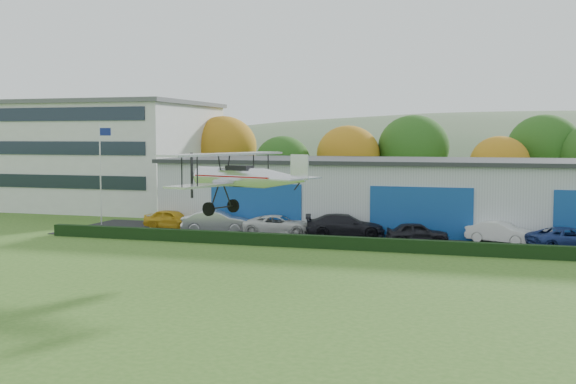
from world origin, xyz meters
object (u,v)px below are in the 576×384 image
(car_0, at_px, (172,219))
(car_3, at_px, (345,226))
(office_block, at_px, (102,155))
(car_4, at_px, (417,233))
(flagpole, at_px, (101,165))
(car_6, at_px, (569,238))
(car_1, at_px, (216,222))
(biplane, at_px, (241,175))
(car_5, at_px, (500,232))
(hangar, at_px, (430,194))
(car_2, at_px, (279,225))

(car_0, bearing_deg, car_3, -87.11)
(office_block, relative_size, car_4, 5.09)
(office_block, height_order, flagpole, office_block)
(office_block, distance_m, flagpole, 15.33)
(office_block, xyz_separation_m, car_4, (33.05, -15.26, -4.47))
(car_6, bearing_deg, car_1, 63.97)
(office_block, distance_m, biplane, 38.34)
(car_5, bearing_deg, car_4, 125.87)
(flagpole, bearing_deg, car_6, -3.51)
(car_4, xyz_separation_m, car_5, (5.20, 1.65, 0.03))
(hangar, xyz_separation_m, car_4, (0.05, -8.23, -1.92))
(car_3, xyz_separation_m, biplane, (-2.15, -14.47, 4.24))
(hangar, distance_m, car_6, 12.48)
(office_block, bearing_deg, car_3, -26.51)
(car_0, bearing_deg, car_1, -98.95)
(hangar, bearing_deg, car_3, -126.36)
(car_0, xyz_separation_m, car_3, (13.43, -0.32, 0.06))
(car_2, xyz_separation_m, biplane, (2.58, -14.16, 4.34))
(flagpole, relative_size, car_1, 1.61)
(office_block, relative_size, flagpole, 2.57)
(office_block, distance_m, car_4, 36.67)
(car_2, distance_m, biplane, 15.03)
(office_block, distance_m, car_0, 20.36)
(hangar, distance_m, car_2, 12.34)
(flagpole, height_order, car_0, flagpole)
(car_4, bearing_deg, car_5, -87.92)
(car_4, bearing_deg, car_1, 71.69)
(car_2, bearing_deg, car_0, 76.94)
(car_2, height_order, car_5, car_5)
(car_4, height_order, biplane, biplane)
(office_block, xyz_separation_m, flagpole, (8.12, -13.00, -0.43))
(flagpole, distance_m, car_6, 34.50)
(flagpole, height_order, biplane, flagpole)
(hangar, distance_m, biplane, 22.70)
(car_3, height_order, car_5, car_3)
(office_block, relative_size, car_2, 4.10)
(hangar, xyz_separation_m, car_3, (-5.08, -6.91, -1.81))
(hangar, bearing_deg, car_6, -40.92)
(flagpole, xyz_separation_m, biplane, (17.65, -15.40, 0.30))
(car_6, bearing_deg, car_4, 66.26)
(car_0, xyz_separation_m, biplane, (11.27, -14.80, 4.30))
(hangar, distance_m, office_block, 33.84)
(car_0, bearing_deg, car_4, -90.83)
(office_block, bearing_deg, car_6, -19.64)
(flagpole, bearing_deg, car_5, -1.15)
(car_0, relative_size, car_1, 0.87)
(car_5, bearing_deg, car_1, 111.00)
(car_6, bearing_deg, car_2, 62.72)
(car_2, distance_m, car_6, 19.16)
(car_2, height_order, car_6, car_2)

